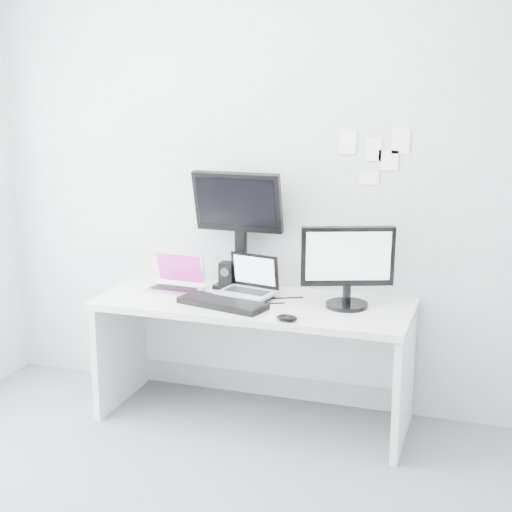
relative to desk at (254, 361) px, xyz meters
The scene contains 14 objects.
back_wall 1.05m from the desk, 90.00° to the left, with size 3.60×3.60×0.00m, color silver.
desk is the anchor object (origin of this frame).
macbook 0.71m from the desk, behind, with size 0.33×0.25×0.25m, color #BCBCC1.
speaker 0.53m from the desk, 141.82° to the left, with size 0.08×0.08×0.17m, color black.
dell_laptop 0.50m from the desk, 156.04° to the left, with size 0.31×0.24×0.26m, color #9FA1A6.
rear_monitor 0.79m from the desk, 125.30° to the left, with size 0.54×0.19×0.73m, color black.
samsung_monitor 0.80m from the desk, ahead, with size 0.52×0.24×0.47m, color black.
keyboard 0.43m from the desk, 131.38° to the right, with size 0.51×0.18×0.03m, color black.
mouse 0.56m from the desk, 46.71° to the right, with size 0.11×0.07×0.04m, color black.
wall_note_0 1.38m from the desk, 37.40° to the left, with size 0.10×0.00×0.14m, color white.
wall_note_1 1.40m from the desk, 29.83° to the left, with size 0.09×0.00×0.13m, color white.
wall_note_2 1.51m from the desk, 24.64° to the left, with size 0.10×0.00×0.14m, color white.
wall_note_3 1.25m from the desk, 30.67° to the left, with size 0.11×0.00×0.08m, color white.
wall_note_4 1.39m from the desk, 26.63° to the left, with size 0.11×0.00×0.11m, color white.
Camera 1 is at (1.33, -2.74, 1.99)m, focal length 53.79 mm.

